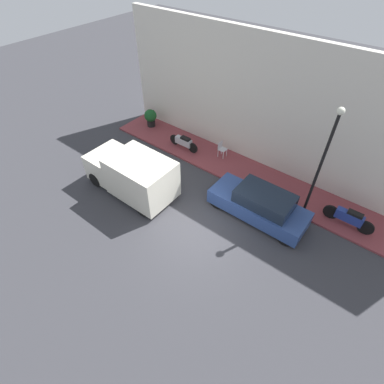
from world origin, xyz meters
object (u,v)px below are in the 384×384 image
motorcycle_blue (349,218)px  cafe_chair (222,148)px  streetlamp (324,156)px  potted_plant (151,117)px  delivery_van (131,173)px  scooter_silver (184,142)px  parked_car (260,205)px

motorcycle_blue → cafe_chair: cafe_chair is taller
streetlamp → potted_plant: bearing=84.1°
delivery_van → motorcycle_blue: (4.02, -8.95, -0.48)m
motorcycle_blue → potted_plant: size_ratio=1.95×
motorcycle_blue → streetlamp: (-0.33, 1.77, 2.61)m
potted_plant → streetlamp: bearing=-95.9°
cafe_chair → scooter_silver: bearing=108.5°
scooter_silver → cafe_chair: bearing=-71.5°
streetlamp → cafe_chair: streetlamp is taller
streetlamp → cafe_chair: (1.16, 5.30, -2.58)m
delivery_van → potted_plant: bearing=35.3°
scooter_silver → potted_plant: bearing=78.6°
cafe_chair → motorcycle_blue: bearing=-96.7°
parked_car → cafe_chair: size_ratio=5.06×
delivery_van → cafe_chair: size_ratio=5.23×
potted_plant → scooter_silver: bearing=-101.4°
motorcycle_blue → potted_plant: potted_plant is taller
delivery_van → scooter_silver: (4.14, 0.22, -0.53)m
parked_car → delivery_van: (-2.23, 5.63, 0.35)m
delivery_van → scooter_silver: size_ratio=2.33×
scooter_silver → motorcycle_blue: size_ratio=0.91×
parked_car → cafe_chair: parked_car is taller
parked_car → delivery_van: delivery_van is taller
scooter_silver → delivery_van: bearing=-177.0°
cafe_chair → parked_car: bearing=-124.9°
delivery_van → cafe_chair: delivery_van is taller
delivery_van → potted_plant: delivery_van is taller
motorcycle_blue → cafe_chair: bearing=83.3°
streetlamp → cafe_chair: size_ratio=5.96×
streetlamp → cafe_chair: bearing=77.6°
parked_car → potted_plant: size_ratio=4.00×
parked_car → streetlamp: (1.45, -1.55, 2.49)m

